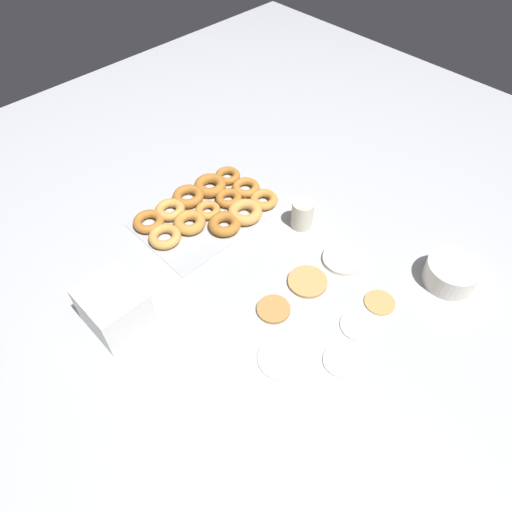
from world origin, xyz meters
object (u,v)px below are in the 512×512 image
object	(u,v)px
pancake_1	(380,302)
pancake_6	(281,358)
pancake_0	(273,309)
donut_tray	(209,208)
paper_cup	(302,214)
pancake_4	(340,361)
batter_bowl	(451,273)
pancake_3	(308,282)
pancake_5	(358,325)
container_stack	(114,308)
pancake_2	(343,259)

from	to	relation	value
pancake_1	pancake_6	world-z (taller)	same
pancake_0	donut_tray	size ratio (longest dim) A/B	0.21
paper_cup	pancake_1	bearing A→B (deg)	78.89
pancake_4	batter_bowl	size ratio (longest dim) A/B	0.59
pancake_3	pancake_6	size ratio (longest dim) A/B	0.95
pancake_5	donut_tray	size ratio (longest dim) A/B	0.21
pancake_0	batter_bowl	bearing A→B (deg)	147.22
donut_tray	container_stack	size ratio (longest dim) A/B	2.81
container_stack	pancake_4	bearing A→B (deg)	124.29
pancake_6	pancake_1	bearing A→B (deg)	167.20
pancake_2	batter_bowl	distance (m)	0.31
pancake_2	pancake_5	size ratio (longest dim) A/B	1.25
pancake_6	pancake_0	bearing A→B (deg)	-128.37
pancake_2	pancake_5	world-z (taller)	pancake_2
pancake_4	container_stack	size ratio (longest dim) A/B	0.55
container_stack	paper_cup	size ratio (longest dim) A/B	1.67
pancake_1	pancake_6	xyz separation A→B (m)	(0.32, -0.07, -0.00)
pancake_2	batter_bowl	size ratio (longest dim) A/B	0.81
pancake_5	pancake_6	xyz separation A→B (m)	(0.22, -0.08, -0.00)
donut_tray	batter_bowl	bearing A→B (deg)	113.76
pancake_6	donut_tray	xyz separation A→B (m)	(-0.22, -0.54, 0.01)
pancake_0	donut_tray	distance (m)	0.44
pancake_3	pancake_4	world-z (taller)	pancake_3
pancake_3	pancake_6	xyz separation A→B (m)	(0.23, 0.11, -0.00)
pancake_1	pancake_6	size ratio (longest dim) A/B	0.71
pancake_2	donut_tray	size ratio (longest dim) A/B	0.27
pancake_0	pancake_2	distance (m)	0.28
pancake_1	container_stack	world-z (taller)	container_stack
pancake_3	pancake_4	xyz separation A→B (m)	(0.13, 0.22, -0.00)
pancake_2	donut_tray	xyz separation A→B (m)	(0.15, -0.44, 0.01)
pancake_1	pancake_2	bearing A→B (deg)	-105.36
batter_bowl	pancake_2	bearing A→B (deg)	-58.66
pancake_5	container_stack	xyz separation A→B (m)	(0.45, -0.45, 0.06)
pancake_3	batter_bowl	distance (m)	0.41
pancake_5	pancake_6	bearing A→B (deg)	-19.31
pancake_3	pancake_1	bearing A→B (deg)	116.04
pancake_5	pancake_6	size ratio (longest dim) A/B	0.80
pancake_0	paper_cup	distance (m)	0.35
paper_cup	container_stack	bearing A→B (deg)	-8.66
pancake_2	batter_bowl	bearing A→B (deg)	121.34
pancake_0	pancake_6	distance (m)	0.15
pancake_2	pancake_3	bearing A→B (deg)	-7.18
pancake_5	container_stack	bearing A→B (deg)	-45.36
pancake_1	pancake_3	xyz separation A→B (m)	(0.09, -0.19, 0.00)
pancake_4	pancake_1	bearing A→B (deg)	-170.46
pancake_2	pancake_4	distance (m)	0.34
paper_cup	pancake_5	bearing A→B (deg)	64.33
donut_tray	pancake_6	bearing A→B (deg)	67.90
pancake_0	pancake_3	distance (m)	0.14
pancake_1	pancake_5	bearing A→B (deg)	1.91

